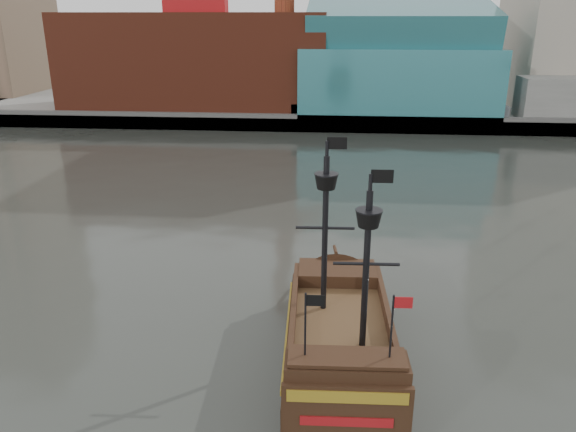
{
  "coord_description": "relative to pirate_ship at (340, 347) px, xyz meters",
  "views": [
    {
      "loc": [
        0.84,
        -21.45,
        16.71
      ],
      "look_at": [
        -2.2,
        13.7,
        4.0
      ],
      "focal_mm": 35.0,
      "sensor_mm": 36.0,
      "label": 1
    }
  ],
  "objects": [
    {
      "name": "pirate_ship",
      "position": [
        0.0,
        0.0,
        0.0
      ],
      "size": [
        5.66,
        16.38,
        12.13
      ],
      "rotation": [
        0.0,
        0.0,
        0.04
      ],
      "color": "black",
      "rests_on": "ground"
    },
    {
      "name": "ground",
      "position": [
        -1.34,
        -2.72,
        -1.1
      ],
      "size": [
        400.0,
        400.0,
        0.0
      ],
      "primitive_type": "plane",
      "color": "#262823",
      "rests_on": "ground"
    },
    {
      "name": "promenade_far",
      "position": [
        -1.34,
        89.28,
        -0.1
      ],
      "size": [
        220.0,
        60.0,
        2.0
      ],
      "primitive_type": "cube",
      "color": "slate",
      "rests_on": "ground"
    },
    {
      "name": "seawall",
      "position": [
        -1.34,
        59.78,
        0.2
      ],
      "size": [
        220.0,
        1.0,
        2.6
      ],
      "primitive_type": "cube",
      "color": "#4C4C49",
      "rests_on": "ground"
    }
  ]
}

